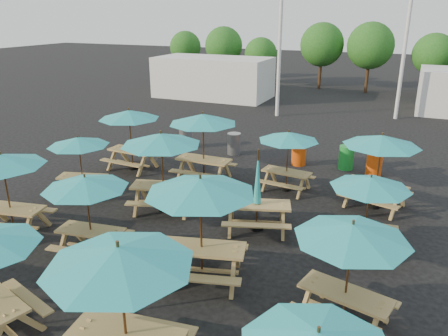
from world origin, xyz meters
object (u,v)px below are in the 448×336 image
at_px(waste_bin_4, 374,164).
at_px(waste_bin_0, 186,137).
at_px(picnic_unit_9, 200,191).
at_px(picnic_unit_13, 352,237).
at_px(waste_bin_3, 346,157).
at_px(picnic_unit_6, 161,143).
at_px(picnic_unit_8, 119,263).
at_px(picnic_unit_15, 381,144).
at_px(picnic_unit_10, 257,198).
at_px(picnic_unit_11, 288,139).
at_px(picnic_unit_7, 203,122).
at_px(picnic_unit_1, 2,164).
at_px(picnic_unit_14, 370,186).
at_px(picnic_unit_2, 79,144).
at_px(picnic_unit_3, 129,117).
at_px(waste_bin_1, 234,144).
at_px(picnic_unit_5, 86,187).
at_px(waste_bin_2, 299,154).

bearing_deg(waste_bin_4, waste_bin_0, 176.75).
distance_m(picnic_unit_9, picnic_unit_13, 3.25).
relative_size(picnic_unit_9, waste_bin_3, 3.22).
xyz_separation_m(picnic_unit_6, picnic_unit_8, (2.82, -5.90, -0.00)).
bearing_deg(picnic_unit_15, picnic_unit_10, -121.04).
bearing_deg(picnic_unit_11, picnic_unit_7, -168.18).
height_order(picnic_unit_11, waste_bin_3, picnic_unit_11).
height_order(picnic_unit_1, picnic_unit_14, picnic_unit_1).
bearing_deg(picnic_unit_11, waste_bin_0, 157.23).
bearing_deg(picnic_unit_9, picnic_unit_2, 139.09).
bearing_deg(picnic_unit_10, picnic_unit_6, 160.00).
bearing_deg(picnic_unit_3, picnic_unit_6, -38.22).
bearing_deg(picnic_unit_7, picnic_unit_6, -90.62).
bearing_deg(picnic_unit_6, picnic_unit_10, -18.23).
bearing_deg(picnic_unit_9, waste_bin_3, 63.42).
height_order(waste_bin_1, waste_bin_3, same).
distance_m(picnic_unit_3, picnic_unit_5, 6.42).
xyz_separation_m(picnic_unit_8, waste_bin_0, (-5.37, 12.08, -1.70)).
height_order(picnic_unit_5, picnic_unit_14, picnic_unit_5).
distance_m(picnic_unit_6, waste_bin_0, 6.90).
bearing_deg(picnic_unit_7, picnic_unit_2, -137.73).
relative_size(waste_bin_1, waste_bin_3, 1.00).
height_order(picnic_unit_8, waste_bin_0, picnic_unit_8).
bearing_deg(picnic_unit_14, picnic_unit_5, -160.14).
xyz_separation_m(picnic_unit_6, waste_bin_4, (5.66, 5.71, -1.70)).
bearing_deg(waste_bin_1, picnic_unit_7, -87.02).
xyz_separation_m(picnic_unit_3, waste_bin_2, (5.83, 3.08, -1.60)).
bearing_deg(picnic_unit_15, picnic_unit_14, -75.50).
xyz_separation_m(picnic_unit_7, picnic_unit_11, (3.01, 0.27, -0.35)).
relative_size(picnic_unit_13, waste_bin_3, 2.82).
relative_size(waste_bin_1, waste_bin_4, 1.00).
xyz_separation_m(picnic_unit_3, waste_bin_3, (7.65, 3.34, -1.60)).
bearing_deg(picnic_unit_13, picnic_unit_8, -125.52).
bearing_deg(picnic_unit_14, waste_bin_4, 87.79).
distance_m(picnic_unit_5, picnic_unit_14, 6.92).
bearing_deg(picnic_unit_2, picnic_unit_10, -16.67).
height_order(picnic_unit_1, waste_bin_1, picnic_unit_1).
bearing_deg(picnic_unit_6, picnic_unit_15, 8.35).
height_order(picnic_unit_10, waste_bin_2, picnic_unit_10).
height_order(picnic_unit_1, picnic_unit_15, picnic_unit_15).
relative_size(picnic_unit_2, picnic_unit_15, 0.87).
height_order(picnic_unit_1, picnic_unit_10, picnic_unit_10).
distance_m(picnic_unit_1, picnic_unit_6, 4.28).
xyz_separation_m(picnic_unit_7, waste_bin_1, (-0.17, 3.33, -1.71)).
relative_size(picnic_unit_5, waste_bin_0, 2.52).
bearing_deg(waste_bin_2, picnic_unit_9, -90.22).
distance_m(picnic_unit_13, picnic_unit_15, 5.97).
xyz_separation_m(picnic_unit_9, waste_bin_4, (2.93, 8.61, -1.73)).
relative_size(picnic_unit_7, waste_bin_4, 2.70).
xyz_separation_m(picnic_unit_2, picnic_unit_9, (5.81, -2.83, 0.42)).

